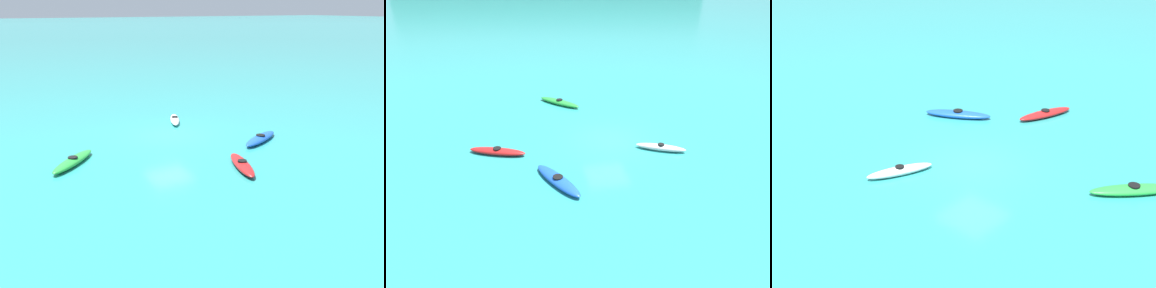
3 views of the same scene
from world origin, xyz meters
The scene contains 5 objects.
ground_plane centered at (0.00, 0.00, 0.00)m, with size 600.00×600.00×0.00m, color teal.
kayak_green centered at (-2.12, 5.92, 0.16)m, with size 2.91×2.80×0.37m.
kayak_white centered at (2.53, -1.67, 0.16)m, with size 2.68×1.60×0.37m.
kayak_red centered at (-6.27, -0.61, 0.16)m, with size 3.14×1.62×0.37m.
kayak_blue centered at (-3.39, -3.85, 0.16)m, with size 2.22×3.24×0.37m.
Camera 2 is at (-4.70, -17.04, 9.27)m, focal length 32.04 mm.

